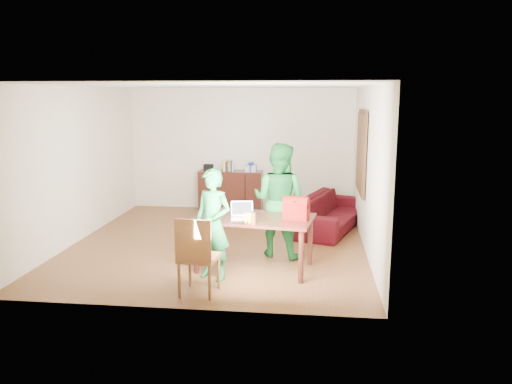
# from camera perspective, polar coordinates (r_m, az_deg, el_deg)

# --- Properties ---
(room) EXTENTS (5.20, 5.70, 2.90)m
(room) POSITION_cam_1_polar(r_m,az_deg,el_deg) (8.64, -4.13, 2.74)
(room) COLOR #4A2512
(room) RESTS_ON ground
(table) EXTENTS (1.82, 1.19, 0.79)m
(table) POSITION_cam_1_polar(r_m,az_deg,el_deg) (7.32, -0.18, -3.64)
(table) COLOR black
(table) RESTS_ON ground
(chair) EXTENTS (0.52, 0.50, 1.04)m
(chair) POSITION_cam_1_polar(r_m,az_deg,el_deg) (6.58, -6.55, -8.99)
(chair) COLOR brown
(chair) RESTS_ON ground
(person_near) EXTENTS (0.67, 0.57, 1.56)m
(person_near) POSITION_cam_1_polar(r_m,az_deg,el_deg) (6.95, -4.95, -3.72)
(person_near) COLOR #155F29
(person_near) RESTS_ON ground
(person_far) EXTENTS (1.06, 0.93, 1.81)m
(person_far) POSITION_cam_1_polar(r_m,az_deg,el_deg) (7.92, 2.63, -0.94)
(person_far) COLOR #155F22
(person_far) RESTS_ON ground
(laptop) EXTENTS (0.35, 0.27, 0.23)m
(laptop) POSITION_cam_1_polar(r_m,az_deg,el_deg) (7.21, -1.59, -2.68)
(laptop) COLOR white
(laptop) RESTS_ON table
(bananas) EXTENTS (0.19, 0.16, 0.06)m
(bananas) POSITION_cam_1_polar(r_m,az_deg,el_deg) (6.92, -0.89, -3.39)
(bananas) COLOR gold
(bananas) RESTS_ON table
(bottle) EXTENTS (0.07, 0.07, 0.19)m
(bottle) POSITION_cam_1_polar(r_m,az_deg,el_deg) (6.88, -0.31, -2.94)
(bottle) COLOR #5E3115
(bottle) RESTS_ON table
(red_bag) EXTENTS (0.39, 0.28, 0.26)m
(red_bag) POSITION_cam_1_polar(r_m,az_deg,el_deg) (7.17, 4.60, -2.08)
(red_bag) COLOR #6F0B07
(red_bag) RESTS_ON table
(sofa) EXTENTS (1.55, 2.41, 0.66)m
(sofa) POSITION_cam_1_polar(r_m,az_deg,el_deg) (9.72, 8.44, -2.30)
(sofa) COLOR #400809
(sofa) RESTS_ON ground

